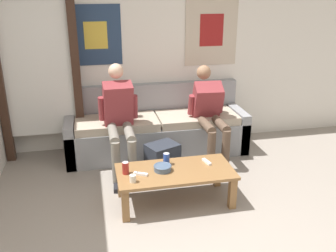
{
  "coord_description": "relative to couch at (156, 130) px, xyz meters",
  "views": [
    {
      "loc": [
        -0.74,
        -2.17,
        2.12
      ],
      "look_at": [
        0.06,
        1.55,
        0.67
      ],
      "focal_mm": 40.0,
      "sensor_mm": 36.0,
      "label": 1
    }
  ],
  "objects": [
    {
      "name": "couch",
      "position": [
        0.0,
        0.0,
        0.0
      ],
      "size": [
        2.34,
        0.72,
        0.87
      ],
      "color": "gray",
      "rests_on": "ground_plane"
    },
    {
      "name": "drink_can_red",
      "position": [
        -0.54,
        -1.24,
        0.12
      ],
      "size": [
        0.07,
        0.07,
        0.12
      ],
      "color": "maroon",
      "rests_on": "coffee_table"
    },
    {
      "name": "door_frame",
      "position": [
        -1.42,
        0.14,
        0.9
      ],
      "size": [
        1.0,
        0.1,
        2.15
      ],
      "color": "#382319",
      "rests_on": "ground_plane"
    },
    {
      "name": "person_seated_teen",
      "position": [
        0.61,
        -0.34,
        0.34
      ],
      "size": [
        0.47,
        0.96,
        1.16
      ],
      "color": "brown",
      "rests_on": "ground_plane"
    },
    {
      "name": "coffee_table",
      "position": [
        -0.04,
        -1.27,
        0.0
      ],
      "size": [
        1.18,
        0.57,
        0.36
      ],
      "color": "olive",
      "rests_on": "ground_plane"
    },
    {
      "name": "drink_can_blue",
      "position": [
        -0.1,
        -1.12,
        0.12
      ],
      "size": [
        0.07,
        0.07,
        0.12
      ],
      "color": "#28479E",
      "rests_on": "coffee_table"
    },
    {
      "name": "ceramic_bowl",
      "position": [
        -0.17,
        -1.25,
        0.09
      ],
      "size": [
        0.18,
        0.18,
        0.06
      ],
      "color": "#475B75",
      "rests_on": "coffee_table"
    },
    {
      "name": "wall_back",
      "position": [
        -0.07,
        0.36,
        0.98
      ],
      "size": [
        10.0,
        0.07,
        2.55
      ],
      "color": "white",
      "rests_on": "ground_plane"
    },
    {
      "name": "pillar_candle",
      "position": [
        -0.49,
        -1.42,
        0.1
      ],
      "size": [
        0.06,
        0.06,
        0.09
      ],
      "color": "silver",
      "rests_on": "coffee_table"
    },
    {
      "name": "person_seated_adult",
      "position": [
        -0.51,
        -0.4,
        0.37
      ],
      "size": [
        0.47,
        0.91,
        1.25
      ],
      "color": "gray",
      "rests_on": "ground_plane"
    },
    {
      "name": "backpack",
      "position": [
        -0.05,
        -0.7,
        -0.11
      ],
      "size": [
        0.43,
        0.4,
        0.4
      ],
      "color": "#282D38",
      "rests_on": "ground_plane"
    },
    {
      "name": "game_controller_near_left",
      "position": [
        0.32,
        -1.18,
        0.07
      ],
      "size": [
        0.07,
        0.15,
        0.03
      ],
      "color": "white",
      "rests_on": "coffee_table"
    },
    {
      "name": "game_controller_near_right",
      "position": [
        -0.39,
        -1.3,
        0.07
      ],
      "size": [
        0.14,
        0.1,
        0.03
      ],
      "color": "white",
      "rests_on": "coffee_table"
    }
  ]
}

